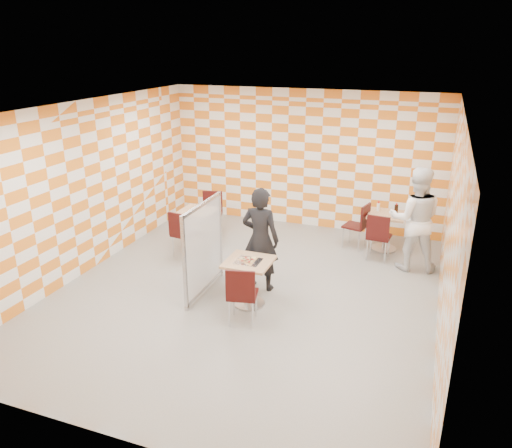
{
  "coord_description": "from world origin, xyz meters",
  "views": [
    {
      "loc": [
        2.71,
        -6.88,
        3.92
      ],
      "look_at": [
        0.1,
        0.2,
        1.15
      ],
      "focal_mm": 35.0,
      "sensor_mm": 36.0,
      "label": 1
    }
  ],
  "objects_px": {
    "chair_empty_near": "(182,231)",
    "sport_bottle": "(378,207)",
    "chair_second_front": "(378,234)",
    "man_dark": "(260,239)",
    "second_table": "(386,225)",
    "chair_main_front": "(242,292)",
    "partition": "(203,248)",
    "man_white": "(415,219)",
    "soda_bottle": "(396,210)",
    "empty_table": "(198,222)",
    "chair_empty_far": "(212,210)",
    "main_table": "(249,275)",
    "chair_second_side": "(360,222)"
  },
  "relations": [
    {
      "from": "main_table",
      "to": "man_dark",
      "type": "distance_m",
      "value": 0.7
    },
    {
      "from": "chair_empty_far",
      "to": "soda_bottle",
      "type": "bearing_deg",
      "value": 6.14
    },
    {
      "from": "main_table",
      "to": "chair_main_front",
      "type": "xyz_separation_m",
      "value": [
        0.13,
        -0.62,
        0.04
      ]
    },
    {
      "from": "chair_second_side",
      "to": "chair_empty_far",
      "type": "relative_size",
      "value": 1.0
    },
    {
      "from": "chair_empty_near",
      "to": "man_dark",
      "type": "distance_m",
      "value": 1.96
    },
    {
      "from": "chair_second_front",
      "to": "man_dark",
      "type": "relative_size",
      "value": 0.53
    },
    {
      "from": "second_table",
      "to": "chair_empty_far",
      "type": "relative_size",
      "value": 0.81
    },
    {
      "from": "man_white",
      "to": "empty_table",
      "type": "bearing_deg",
      "value": -3.87
    },
    {
      "from": "chair_empty_near",
      "to": "partition",
      "type": "relative_size",
      "value": 0.6
    },
    {
      "from": "sport_bottle",
      "to": "man_dark",
      "type": "bearing_deg",
      "value": -121.89
    },
    {
      "from": "chair_empty_near",
      "to": "chair_empty_far",
      "type": "xyz_separation_m",
      "value": [
        -0.01,
        1.36,
        0.0
      ]
    },
    {
      "from": "main_table",
      "to": "chair_second_front",
      "type": "xyz_separation_m",
      "value": [
        1.67,
        2.4,
        0.04
      ]
    },
    {
      "from": "chair_second_side",
      "to": "chair_empty_far",
      "type": "height_order",
      "value": "same"
    },
    {
      "from": "chair_second_front",
      "to": "man_dark",
      "type": "distance_m",
      "value": 2.5
    },
    {
      "from": "chair_second_front",
      "to": "man_dark",
      "type": "xyz_separation_m",
      "value": [
        -1.7,
        -1.81,
        0.33
      ]
    },
    {
      "from": "chair_main_front",
      "to": "chair_second_side",
      "type": "distance_m",
      "value": 3.69
    },
    {
      "from": "empty_table",
      "to": "sport_bottle",
      "type": "distance_m",
      "value": 3.61
    },
    {
      "from": "main_table",
      "to": "second_table",
      "type": "relative_size",
      "value": 1.0
    },
    {
      "from": "chair_main_front",
      "to": "partition",
      "type": "xyz_separation_m",
      "value": [
        -0.96,
        0.75,
        0.25
      ]
    },
    {
      "from": "sport_bottle",
      "to": "soda_bottle",
      "type": "height_order",
      "value": "soda_bottle"
    },
    {
      "from": "second_table",
      "to": "man_dark",
      "type": "xyz_separation_m",
      "value": [
        -1.76,
        -2.41,
        0.37
      ]
    },
    {
      "from": "second_table",
      "to": "man_dark",
      "type": "height_order",
      "value": "man_dark"
    },
    {
      "from": "chair_second_front",
      "to": "partition",
      "type": "bearing_deg",
      "value": -137.82
    },
    {
      "from": "main_table",
      "to": "soda_bottle",
      "type": "bearing_deg",
      "value": 57.74
    },
    {
      "from": "chair_empty_far",
      "to": "man_white",
      "type": "relative_size",
      "value": 0.49
    },
    {
      "from": "main_table",
      "to": "sport_bottle",
      "type": "height_order",
      "value": "sport_bottle"
    },
    {
      "from": "chair_empty_far",
      "to": "partition",
      "type": "height_order",
      "value": "partition"
    },
    {
      "from": "second_table",
      "to": "soda_bottle",
      "type": "bearing_deg",
      "value": 2.53
    },
    {
      "from": "chair_second_front",
      "to": "chair_second_side",
      "type": "relative_size",
      "value": 1.0
    },
    {
      "from": "man_white",
      "to": "man_dark",
      "type": "bearing_deg",
      "value": 27.01
    },
    {
      "from": "second_table",
      "to": "sport_bottle",
      "type": "relative_size",
      "value": 3.75
    },
    {
      "from": "partition",
      "to": "empty_table",
      "type": "bearing_deg",
      "value": 119.34
    },
    {
      "from": "chair_empty_near",
      "to": "sport_bottle",
      "type": "bearing_deg",
      "value": 28.96
    },
    {
      "from": "main_table",
      "to": "empty_table",
      "type": "height_order",
      "value": "same"
    },
    {
      "from": "chair_empty_far",
      "to": "man_white",
      "type": "xyz_separation_m",
      "value": [
        4.14,
        -0.33,
        0.4
      ]
    },
    {
      "from": "chair_second_front",
      "to": "second_table",
      "type": "bearing_deg",
      "value": 83.91
    },
    {
      "from": "chair_main_front",
      "to": "partition",
      "type": "relative_size",
      "value": 0.6
    },
    {
      "from": "man_white",
      "to": "soda_bottle",
      "type": "distance_m",
      "value": 0.83
    },
    {
      "from": "man_dark",
      "to": "man_white",
      "type": "bearing_deg",
      "value": -141.56
    },
    {
      "from": "man_dark",
      "to": "chair_empty_far",
      "type": "bearing_deg",
      "value": -45.49
    },
    {
      "from": "chair_second_front",
      "to": "chair_second_side",
      "type": "height_order",
      "value": "same"
    },
    {
      "from": "soda_bottle",
      "to": "chair_second_side",
      "type": "bearing_deg",
      "value": -169.6
    },
    {
      "from": "chair_empty_far",
      "to": "sport_bottle",
      "type": "height_order",
      "value": "sport_bottle"
    },
    {
      "from": "second_table",
      "to": "chair_main_front",
      "type": "bearing_deg",
      "value": -113.9
    },
    {
      "from": "man_white",
      "to": "sport_bottle",
      "type": "height_order",
      "value": "man_white"
    },
    {
      "from": "chair_second_side",
      "to": "chair_empty_near",
      "type": "xyz_separation_m",
      "value": [
        -3.08,
        -1.64,
        0.0
      ]
    },
    {
      "from": "man_white",
      "to": "soda_bottle",
      "type": "relative_size",
      "value": 8.25
    },
    {
      "from": "second_table",
      "to": "chair_second_front",
      "type": "bearing_deg",
      "value": -96.09
    },
    {
      "from": "main_table",
      "to": "chair_empty_near",
      "type": "distance_m",
      "value": 2.23
    },
    {
      "from": "chair_main_front",
      "to": "chair_empty_far",
      "type": "height_order",
      "value": "same"
    }
  ]
}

